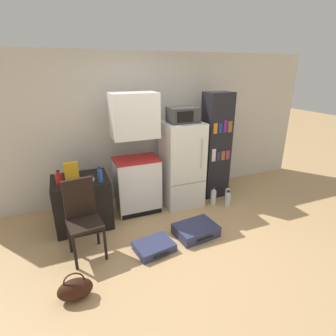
{
  "coord_description": "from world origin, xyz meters",
  "views": [
    {
      "loc": [
        -1.38,
        -2.52,
        2.27
      ],
      "look_at": [
        -0.01,
        0.85,
        0.9
      ],
      "focal_mm": 28.0,
      "sensor_mm": 36.0,
      "label": 1
    }
  ],
  "objects_px": {
    "bowl": "(90,180)",
    "water_bottle_back": "(227,194)",
    "water_bottle_front": "(228,199)",
    "bottle_milk_white": "(76,171)",
    "refrigerator": "(182,165)",
    "bottle_blue_soda": "(100,176)",
    "suitcase_large_flat": "(196,230)",
    "chair": "(82,212)",
    "bottle_ketchup_red": "(59,179)",
    "side_table": "(82,202)",
    "handbag": "(75,289)",
    "kitchen_hutch": "(136,160)",
    "cereal_box": "(72,173)",
    "bookshelf": "(216,146)",
    "microwave": "(183,115)",
    "bottle_amber_beer": "(74,170)",
    "water_bottle_middle": "(213,197)",
    "suitcase_small_flat": "(154,247)"
  },
  "relations": [
    {
      "from": "water_bottle_front",
      "to": "handbag",
      "type": "bearing_deg",
      "value": -157.17
    },
    {
      "from": "side_table",
      "to": "water_bottle_front",
      "type": "distance_m",
      "value": 2.44
    },
    {
      "from": "side_table",
      "to": "chair",
      "type": "height_order",
      "value": "chair"
    },
    {
      "from": "bowl",
      "to": "water_bottle_back",
      "type": "xyz_separation_m",
      "value": [
        2.38,
        -0.03,
        -0.66
      ]
    },
    {
      "from": "bowl",
      "to": "refrigerator",
      "type": "bearing_deg",
      "value": 7.56
    },
    {
      "from": "refrigerator",
      "to": "bottle_blue_soda",
      "type": "height_order",
      "value": "refrigerator"
    },
    {
      "from": "chair",
      "to": "water_bottle_back",
      "type": "bearing_deg",
      "value": 4.52
    },
    {
      "from": "water_bottle_middle",
      "to": "suitcase_small_flat",
      "type": "bearing_deg",
      "value": -149.89
    },
    {
      "from": "bottle_amber_beer",
      "to": "bottle_ketchup_red",
      "type": "bearing_deg",
      "value": -124.21
    },
    {
      "from": "bottle_amber_beer",
      "to": "water_bottle_back",
      "type": "relative_size",
      "value": 0.68
    },
    {
      "from": "bottle_ketchup_red",
      "to": "handbag",
      "type": "distance_m",
      "value": 1.51
    },
    {
      "from": "side_table",
      "to": "water_bottle_back",
      "type": "height_order",
      "value": "side_table"
    },
    {
      "from": "bottle_milk_white",
      "to": "bowl",
      "type": "height_order",
      "value": "bottle_milk_white"
    },
    {
      "from": "microwave",
      "to": "bottle_blue_soda",
      "type": "distance_m",
      "value": 1.62
    },
    {
      "from": "suitcase_large_flat",
      "to": "bowl",
      "type": "bearing_deg",
      "value": 143.78
    },
    {
      "from": "refrigerator",
      "to": "water_bottle_front",
      "type": "xyz_separation_m",
      "value": [
        0.71,
        -0.41,
        -0.61
      ]
    },
    {
      "from": "bottle_milk_white",
      "to": "bottle_blue_soda",
      "type": "distance_m",
      "value": 0.45
    },
    {
      "from": "bookshelf",
      "to": "bottle_milk_white",
      "type": "relative_size",
      "value": 8.8
    },
    {
      "from": "bookshelf",
      "to": "water_bottle_middle",
      "type": "height_order",
      "value": "bookshelf"
    },
    {
      "from": "cereal_box",
      "to": "microwave",
      "type": "bearing_deg",
      "value": 5.16
    },
    {
      "from": "microwave",
      "to": "bottle_amber_beer",
      "type": "bearing_deg",
      "value": 176.24
    },
    {
      "from": "refrigerator",
      "to": "bottle_ketchup_red",
      "type": "relative_size",
      "value": 6.67
    },
    {
      "from": "kitchen_hutch",
      "to": "bottle_blue_soda",
      "type": "relative_size",
      "value": 8.07
    },
    {
      "from": "cereal_box",
      "to": "handbag",
      "type": "relative_size",
      "value": 0.83
    },
    {
      "from": "suitcase_large_flat",
      "to": "water_bottle_back",
      "type": "bearing_deg",
      "value": 29.24
    },
    {
      "from": "side_table",
      "to": "suitcase_small_flat",
      "type": "distance_m",
      "value": 1.34
    },
    {
      "from": "kitchen_hutch",
      "to": "water_bottle_back",
      "type": "distance_m",
      "value": 1.82
    },
    {
      "from": "side_table",
      "to": "refrigerator",
      "type": "xyz_separation_m",
      "value": [
        1.69,
        0.06,
        0.35
      ]
    },
    {
      "from": "bowl",
      "to": "water_bottle_front",
      "type": "distance_m",
      "value": 2.37
    },
    {
      "from": "chair",
      "to": "bottle_blue_soda",
      "type": "bearing_deg",
      "value": 48.55
    },
    {
      "from": "bowl",
      "to": "water_bottle_front",
      "type": "xyz_separation_m",
      "value": [
        2.27,
        -0.2,
        -0.66
      ]
    },
    {
      "from": "bottle_blue_soda",
      "to": "handbag",
      "type": "bearing_deg",
      "value": -112.51
    },
    {
      "from": "bookshelf",
      "to": "suitcase_large_flat",
      "type": "relative_size",
      "value": 3.02
    },
    {
      "from": "side_table",
      "to": "suitcase_large_flat",
      "type": "height_order",
      "value": "side_table"
    },
    {
      "from": "bottle_milk_white",
      "to": "handbag",
      "type": "distance_m",
      "value": 1.73
    },
    {
      "from": "kitchen_hutch",
      "to": "side_table",
      "type": "bearing_deg",
      "value": -173.4
    },
    {
      "from": "handbag",
      "to": "suitcase_small_flat",
      "type": "bearing_deg",
      "value": 23.01
    },
    {
      "from": "suitcase_large_flat",
      "to": "bottle_ketchup_red",
      "type": "bearing_deg",
      "value": 149.5
    },
    {
      "from": "water_bottle_front",
      "to": "bottle_milk_white",
      "type": "bearing_deg",
      "value": 169.65
    },
    {
      "from": "side_table",
      "to": "bottle_milk_white",
      "type": "distance_m",
      "value": 0.48
    },
    {
      "from": "bookshelf",
      "to": "bottle_amber_beer",
      "type": "xyz_separation_m",
      "value": [
        -2.47,
        0.01,
        -0.11
      ]
    },
    {
      "from": "bookshelf",
      "to": "cereal_box",
      "type": "xyz_separation_m",
      "value": [
        -2.51,
        -0.26,
        -0.04
      ]
    },
    {
      "from": "side_table",
      "to": "suitcase_large_flat",
      "type": "relative_size",
      "value": 1.28
    },
    {
      "from": "refrigerator",
      "to": "water_bottle_front",
      "type": "distance_m",
      "value": 1.02
    },
    {
      "from": "water_bottle_back",
      "to": "water_bottle_middle",
      "type": "bearing_deg",
      "value": -174.37
    },
    {
      "from": "water_bottle_front",
      "to": "bottle_ketchup_red",
      "type": "bearing_deg",
      "value": 175.4
    },
    {
      "from": "bottle_milk_white",
      "to": "water_bottle_front",
      "type": "bearing_deg",
      "value": -10.35
    },
    {
      "from": "water_bottle_back",
      "to": "bowl",
      "type": "bearing_deg",
      "value": 179.25
    },
    {
      "from": "bottle_ketchup_red",
      "to": "cereal_box",
      "type": "height_order",
      "value": "cereal_box"
    },
    {
      "from": "refrigerator",
      "to": "bottle_blue_soda",
      "type": "xyz_separation_m",
      "value": [
        -1.42,
        -0.31,
        0.14
      ]
    }
  ]
}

